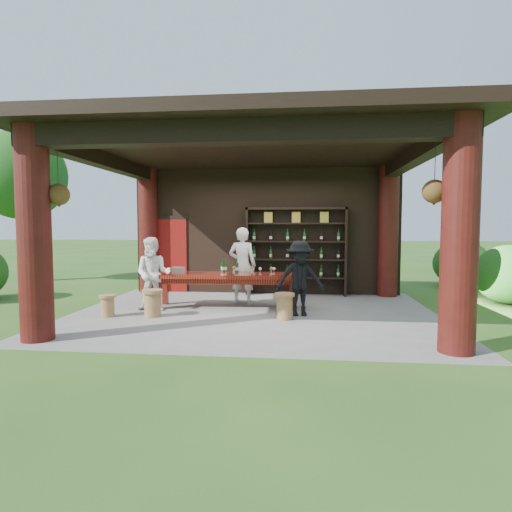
# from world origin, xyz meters

# --- Properties ---
(ground) EXTENTS (90.00, 90.00, 0.00)m
(ground) POSITION_xyz_m (0.00, 0.00, 0.00)
(ground) COLOR #2D5119
(ground) RESTS_ON ground
(pavilion) EXTENTS (7.50, 6.00, 3.60)m
(pavilion) POSITION_xyz_m (-0.01, 0.43, 2.13)
(pavilion) COLOR slate
(pavilion) RESTS_ON ground
(wine_shelf) EXTENTS (2.57, 0.39, 2.26)m
(wine_shelf) POSITION_xyz_m (0.82, 2.45, 1.14)
(wine_shelf) COLOR black
(wine_shelf) RESTS_ON ground
(tasting_table) EXTENTS (3.16, 0.95, 0.75)m
(tasting_table) POSITION_xyz_m (-0.67, 0.57, 0.63)
(tasting_table) COLOR #530F0B
(tasting_table) RESTS_ON ground
(stool_near_left) EXTENTS (0.40, 0.40, 0.53)m
(stool_near_left) POSITION_xyz_m (-1.96, -0.53, 0.28)
(stool_near_left) COLOR olive
(stool_near_left) RESTS_ON ground
(stool_near_right) EXTENTS (0.38, 0.38, 0.51)m
(stool_near_right) POSITION_xyz_m (0.65, -0.51, 0.27)
(stool_near_right) COLOR olive
(stool_near_right) RESTS_ON ground
(stool_far_left) EXTENTS (0.33, 0.33, 0.43)m
(stool_far_left) POSITION_xyz_m (-2.84, -0.63, 0.23)
(stool_far_left) COLOR olive
(stool_far_left) RESTS_ON ground
(host) EXTENTS (0.69, 0.50, 1.76)m
(host) POSITION_xyz_m (-0.40, 1.15, 0.88)
(host) COLOR white
(host) RESTS_ON ground
(guest_woman) EXTENTS (0.81, 0.66, 1.55)m
(guest_woman) POSITION_xyz_m (-2.14, 0.06, 0.78)
(guest_woman) COLOR white
(guest_woman) RESTS_ON ground
(guest_man) EXTENTS (1.04, 0.69, 1.50)m
(guest_man) POSITION_xyz_m (0.93, -0.12, 0.75)
(guest_man) COLOR black
(guest_man) RESTS_ON ground
(table_bottles) EXTENTS (0.42, 0.18, 0.31)m
(table_bottles) POSITION_xyz_m (-0.68, 0.86, 0.90)
(table_bottles) COLOR #194C1E
(table_bottles) RESTS_ON tasting_table
(table_glasses) EXTENTS (0.97, 0.29, 0.15)m
(table_glasses) POSITION_xyz_m (0.02, 0.63, 0.82)
(table_glasses) COLOR silver
(table_glasses) RESTS_ON tasting_table
(napkin_basket) EXTENTS (0.27, 0.19, 0.14)m
(napkin_basket) POSITION_xyz_m (-1.71, 0.45, 0.82)
(napkin_basket) COLOR #BF6672
(napkin_basket) RESTS_ON tasting_table
(shrubs) EXTENTS (15.21, 8.95, 1.36)m
(shrubs) POSITION_xyz_m (1.29, 0.65, 0.56)
(shrubs) COLOR #194C14
(shrubs) RESTS_ON ground
(trees) EXTENTS (20.14, 9.38, 4.80)m
(trees) POSITION_xyz_m (3.27, 1.96, 3.37)
(trees) COLOR #3F2819
(trees) RESTS_ON ground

